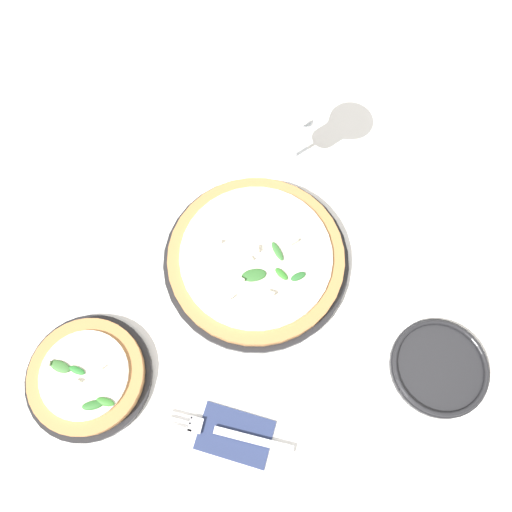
% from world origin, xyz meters
% --- Properties ---
extents(ground_plane, '(6.00, 6.00, 0.00)m').
position_xyz_m(ground_plane, '(0.00, 0.00, 0.00)').
color(ground_plane, white).
extents(pizza_arugula_main, '(0.33, 0.33, 0.05)m').
position_xyz_m(pizza_arugula_main, '(0.03, -0.02, 0.02)').
color(pizza_arugula_main, black).
rests_on(pizza_arugula_main, ground_plane).
extents(pizza_personal_side, '(0.21, 0.21, 0.05)m').
position_xyz_m(pizza_personal_side, '(0.17, 0.29, 0.02)').
color(pizza_personal_side, black).
rests_on(pizza_personal_side, ground_plane).
extents(wine_glass, '(0.09, 0.09, 0.18)m').
position_xyz_m(wine_glass, '(0.07, -0.25, 0.13)').
color(wine_glass, white).
rests_on(wine_glass, ground_plane).
extents(napkin, '(0.13, 0.10, 0.01)m').
position_xyz_m(napkin, '(-0.08, 0.26, 0.00)').
color(napkin, navy).
rests_on(napkin, ground_plane).
extents(fork, '(0.20, 0.07, 0.00)m').
position_xyz_m(fork, '(-0.07, 0.26, 0.01)').
color(fork, silver).
rests_on(fork, ground_plane).
extents(side_plate_white, '(0.16, 0.16, 0.02)m').
position_xyz_m(side_plate_white, '(-0.33, 0.00, 0.01)').
color(side_plate_white, black).
rests_on(side_plate_white, ground_plane).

